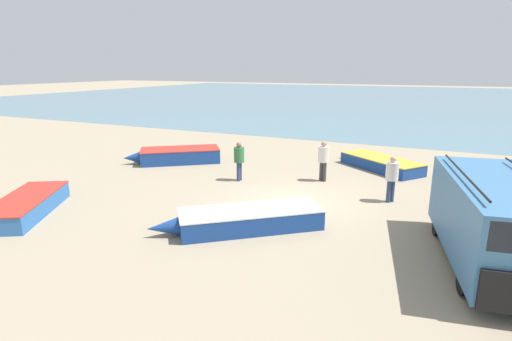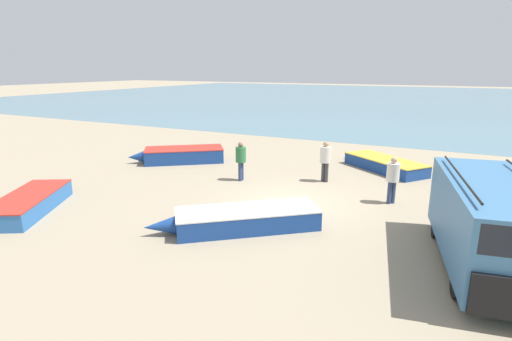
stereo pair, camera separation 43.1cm
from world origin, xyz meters
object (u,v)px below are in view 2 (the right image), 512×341
object	(u,v)px
parked_van	(490,222)
fishing_rowboat_3	(31,202)
fisherman_3	(325,158)
fisherman_0	(241,158)
fishing_rowboat_2	(181,155)
fishing_rowboat_1	(383,164)
fisherman_2	(393,176)
fishing_rowboat_0	(242,219)

from	to	relation	value
parked_van	fishing_rowboat_3	world-z (taller)	parked_van
parked_van	fisherman_3	distance (m)	7.74
parked_van	fishing_rowboat_3	bearing A→B (deg)	-90.91
fishing_rowboat_3	fisherman_0	xyz separation A→B (m)	(4.44, 6.22, 0.68)
parked_van	fishing_rowboat_2	size ratio (longest dim) A/B	1.23
parked_van	fishing_rowboat_1	size ratio (longest dim) A/B	1.21
parked_van	fisherman_2	bearing A→B (deg)	-155.43
parked_van	fisherman_3	world-z (taller)	parked_van
parked_van	fisherman_3	size ratio (longest dim) A/B	3.21
fishing_rowboat_0	parked_van	bearing A→B (deg)	145.15
fishing_rowboat_2	fishing_rowboat_3	distance (m)	7.85
parked_van	fisherman_0	xyz separation A→B (m)	(-8.69, 3.99, -0.19)
fishing_rowboat_3	fisherman_3	xyz separation A→B (m)	(7.59, 7.63, 0.71)
fishing_rowboat_0	fishing_rowboat_3	xyz separation A→B (m)	(-6.94, -1.74, -0.01)
fishing_rowboat_2	fisherman_3	bearing A→B (deg)	140.88
fishing_rowboat_0	fisherman_3	xyz separation A→B (m)	(0.65, 5.88, 0.70)
fishing_rowboat_2	fisherman_0	distance (m)	4.63
fishing_rowboat_3	fisherman_3	bearing A→B (deg)	-74.96
fisherman_0	parked_van	bearing A→B (deg)	154.02
parked_van	fisherman_2	world-z (taller)	parked_van
fishing_rowboat_0	fishing_rowboat_1	bearing A→B (deg)	-144.44
fishing_rowboat_3	fisherman_3	distance (m)	10.78
fishing_rowboat_0	fishing_rowboat_1	size ratio (longest dim) A/B	1.01
fisherman_3	fishing_rowboat_2	bearing A→B (deg)	110.64
fishing_rowboat_0	fishing_rowboat_2	distance (m)	9.13
fishing_rowboat_2	fishing_rowboat_3	bearing A→B (deg)	51.52
fishing_rowboat_2	fisherman_0	xyz separation A→B (m)	(4.30, -1.63, 0.62)
fishing_rowboat_2	fisherman_3	size ratio (longest dim) A/B	2.60
fishing_rowboat_0	fishing_rowboat_2	world-z (taller)	fishing_rowboat_2
fishing_rowboat_2	fisherman_2	distance (m)	10.48
fisherman_0	fishing_rowboat_3	bearing A→B (deg)	53.18
fishing_rowboat_1	fisherman_2	distance (m)	4.88
fishing_rowboat_0	fishing_rowboat_1	xyz separation A→B (m)	(2.43, 9.00, -0.02)
parked_van	fishing_rowboat_3	distance (m)	13.34
parked_van	fishing_rowboat_2	world-z (taller)	parked_van
fishing_rowboat_1	fisherman_2	size ratio (longest dim) A/B	2.69
fishing_rowboat_2	fisherman_2	world-z (taller)	fisherman_2
fishing_rowboat_2	fisherman_3	distance (m)	7.47
fisherman_0	fishing_rowboat_2	bearing A→B (deg)	-22.03
fishing_rowboat_0	fishing_rowboat_1	distance (m)	9.32
fishing_rowboat_1	fisherman_0	size ratio (longest dim) A/B	2.72
fishing_rowboat_0	fishing_rowboat_3	bearing A→B (deg)	-25.23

